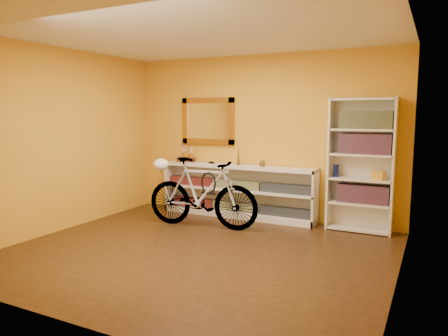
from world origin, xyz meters
The scene contains 24 objects.
floor centered at (0.00, 0.00, -0.01)m, with size 4.50×4.00×0.01m, color black.
ceiling centered at (0.00, 0.00, 2.60)m, with size 4.50×4.00×0.01m, color silver.
back_wall centered at (0.00, 2.00, 1.30)m, with size 4.50×0.01×2.60m, color orange.
left_wall centered at (-2.25, 0.00, 1.30)m, with size 0.01×4.00×2.60m, color orange.
right_wall centered at (2.25, 0.00, 1.30)m, with size 0.01×4.00×2.60m, color orange.
gilt_mirror centered at (-0.95, 1.97, 1.55)m, with size 0.98×0.06×0.78m, color #96691B.
wall_socket centered at (0.90, 1.99, 0.25)m, with size 0.09×0.01×0.09m, color silver.
console_unit centered at (-0.33, 1.81, 0.42)m, with size 2.60×0.35×0.85m, color silver, non-canonical shape.
cd_row_lower centered at (-0.33, 1.79, 0.17)m, with size 2.50×0.13×0.14m, color black.
cd_row_upper centered at (-0.33, 1.79, 0.54)m, with size 2.50×0.13×0.14m, color navy.
model_ship centered at (-1.30, 1.81, 1.04)m, with size 0.32×0.12×0.38m, color #421E12, non-canonical shape.
toy_car centered at (-0.80, 1.81, 0.85)m, with size 0.00×0.00×0.00m, color black.
bronze_ornament centered at (-0.30, 1.81, 1.00)m, with size 0.05×0.05×0.31m, color brown.
decorative_orb centered at (0.11, 1.81, 0.90)m, with size 0.10×0.10×0.10m, color brown.
bookcase centered at (1.59, 1.84, 0.95)m, with size 0.90×0.30×1.90m, color silver, non-canonical shape.
book_row_a centered at (1.64, 1.84, 0.55)m, with size 0.70×0.22×0.26m, color maroon.
book_row_b centered at (1.64, 1.84, 1.25)m, with size 0.70×0.22×0.28m, color maroon.
book_row_c centered at (1.64, 1.84, 1.59)m, with size 0.70×0.22×0.25m, color #184454.
travel_mug centered at (1.25, 1.82, 0.86)m, with size 0.08×0.08×0.18m, color #16249D.
red_tin centered at (1.39, 1.87, 1.56)m, with size 0.15×0.15×0.20m, color #9B2A16.
yellow_bag centered at (1.84, 1.80, 0.83)m, with size 0.16×0.11×0.13m, color gold.
bicycle centered at (-0.51, 0.99, 0.52)m, with size 1.76×0.45×1.03m, color silver.
helmet centered at (-1.18, 0.91, 0.91)m, with size 0.24×0.23×0.18m, color white.
u_lock centered at (-0.41, 1.00, 0.67)m, with size 0.25×0.25×0.03m, color black.
Camera 1 is at (2.53, -4.29, 1.67)m, focal length 33.76 mm.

